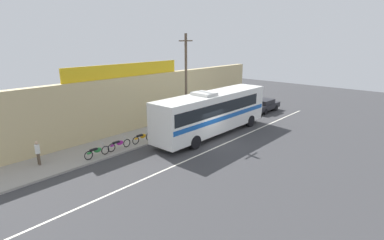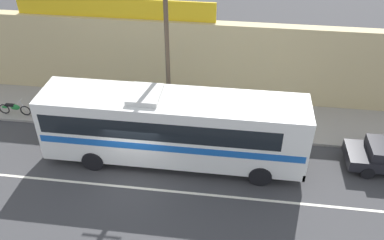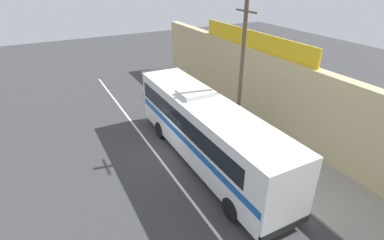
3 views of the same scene
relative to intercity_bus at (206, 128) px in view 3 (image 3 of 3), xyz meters
name	(u,v)px [view 3 (image 3 of 3)]	position (x,y,z in m)	size (l,w,h in m)	color
ground_plane	(171,153)	(-1.57, -1.38, -2.07)	(70.00, 70.00, 0.00)	#3A3A3D
sidewalk_slab	(243,132)	(-1.57, 3.82, -2.00)	(30.00, 3.60, 0.14)	gray
storefront_facade	(273,93)	(-1.57, 5.97, 0.33)	(30.00, 0.70, 4.80)	tan
storefront_billboard	(253,39)	(-4.13, 5.97, 3.28)	(11.26, 0.12, 1.10)	gold
road_center_stripe	(158,157)	(-1.57, -2.18, -2.06)	(30.00, 0.14, 0.01)	silver
intercity_bus	(206,128)	(0.00, 0.00, 0.00)	(12.25, 2.66, 3.78)	white
utility_pole	(241,76)	(-0.55, 2.50, 2.30)	(1.60, 0.22, 8.18)	brown
motorcycle_orange	(197,106)	(-5.51, 2.56, -1.50)	(1.93, 0.56, 0.94)	black
motorcycle_green	(174,89)	(-9.46, 2.52, -1.50)	(1.89, 0.56, 0.94)	black
motorcycle_blue	(185,96)	(-7.62, 2.60, -1.50)	(1.93, 0.56, 0.94)	black
pedestrian_near_shop	(176,71)	(-12.56, 4.18, -1.01)	(0.30, 0.48, 1.58)	brown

